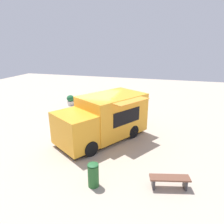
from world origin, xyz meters
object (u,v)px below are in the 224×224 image
at_px(person_customer, 128,105).
at_px(plaza_bench, 170,180).
at_px(trash_bin, 93,175).
at_px(food_truck, 104,119).
at_px(planter_flowering_far, 71,100).
at_px(planter_flowering_near, 101,104).

distance_m(person_customer, plaza_bench, 9.62).
distance_m(plaza_bench, trash_bin, 2.80).
height_order(food_truck, plaza_bench, food_truck).
height_order(planter_flowering_far, plaza_bench, planter_flowering_far).
xyz_separation_m(food_truck, trash_bin, (0.89, -3.95, -0.66)).
xyz_separation_m(food_truck, planter_flowering_far, (-4.79, 5.32, -0.70)).
distance_m(planter_flowering_near, trash_bin, 9.28).
height_order(person_customer, planter_flowering_far, person_customer).
bearing_deg(planter_flowering_near, plaza_bench, -55.96).
bearing_deg(planter_flowering_near, planter_flowering_far, 171.79).
relative_size(planter_flowering_near, trash_bin, 0.87).
distance_m(food_truck, planter_flowering_far, 7.19).
distance_m(planter_flowering_near, planter_flowering_far, 2.91).
height_order(person_customer, planter_flowering_near, person_customer).
relative_size(planter_flowering_far, trash_bin, 0.90).
xyz_separation_m(food_truck, plaza_bench, (3.61, -3.28, -0.80)).
distance_m(food_truck, planter_flowering_near, 5.31).
height_order(planter_flowering_near, trash_bin, trash_bin).
relative_size(food_truck, planter_flowering_far, 6.33).
height_order(planter_flowering_far, trash_bin, trash_bin).
relative_size(person_customer, plaza_bench, 0.58).
distance_m(planter_flowering_far, plaza_bench, 12.02).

